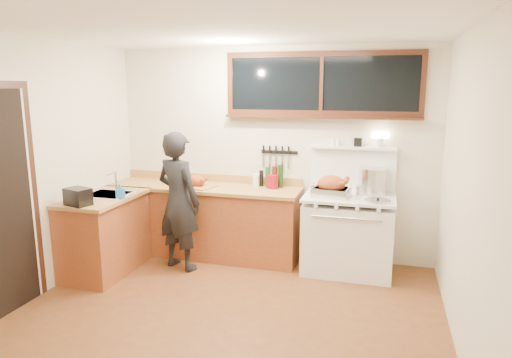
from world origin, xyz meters
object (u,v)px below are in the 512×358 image
(man, at_px, (179,201))
(roast_turkey, at_px, (332,188))
(cutting_board, at_px, (196,183))
(vintage_stove, at_px, (348,232))

(man, distance_m, roast_turkey, 1.77)
(man, distance_m, cutting_board, 0.43)
(man, bearing_deg, cutting_board, 82.36)
(cutting_board, xyz_separation_m, roast_turkey, (1.66, -0.03, 0.05))
(cutting_board, bearing_deg, man, -97.64)
(man, bearing_deg, roast_turkey, 12.19)
(vintage_stove, relative_size, cutting_board, 3.16)
(vintage_stove, distance_m, man, 2.00)
(man, relative_size, cutting_board, 3.20)
(vintage_stove, distance_m, cutting_board, 1.93)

